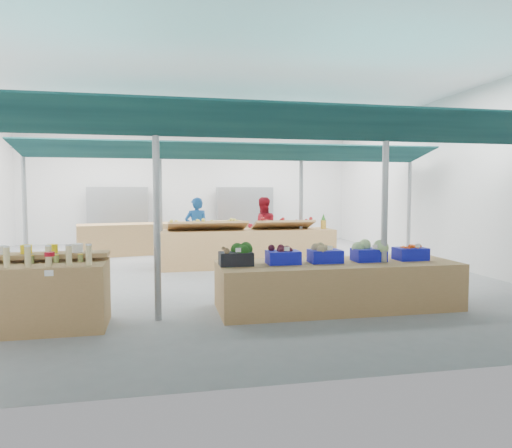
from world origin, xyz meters
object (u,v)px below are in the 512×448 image
at_px(fruit_counter, 248,248).
at_px(veg_counter, 337,285).
at_px(vendor_left, 197,229).
at_px(crate_stack, 413,283).
at_px(vendor_right, 263,228).
at_px(bottle_shelf, 29,294).

bearing_deg(fruit_counter, veg_counter, -81.93).
height_order(fruit_counter, vendor_left, vendor_left).
distance_m(crate_stack, vendor_right, 5.37).
bearing_deg(bottle_shelf, fruit_counter, 49.27).
relative_size(fruit_counter, vendor_left, 2.50).
height_order(bottle_shelf, crate_stack, bottle_shelf).
distance_m(vendor_left, vendor_right, 1.80).
bearing_deg(vendor_right, fruit_counter, 60.74).
xyz_separation_m(veg_counter, vendor_left, (-1.86, 5.41, 0.48)).
distance_m(fruit_counter, vendor_right, 1.31).
height_order(bottle_shelf, fruit_counter, bottle_shelf).
height_order(crate_stack, vendor_right, vendor_right).
relative_size(veg_counter, crate_stack, 6.65).
distance_m(bottle_shelf, veg_counter, 4.49).
distance_m(bottle_shelf, vendor_right, 7.20).
relative_size(bottle_shelf, fruit_counter, 0.47).
relative_size(bottle_shelf, vendor_right, 1.19).
relative_size(bottle_shelf, crate_stack, 3.55).
bearing_deg(fruit_counter, vendor_left, 136.84).
distance_m(bottle_shelf, vendor_left, 6.26).
height_order(veg_counter, crate_stack, veg_counter).
height_order(veg_counter, vendor_right, vendor_right).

